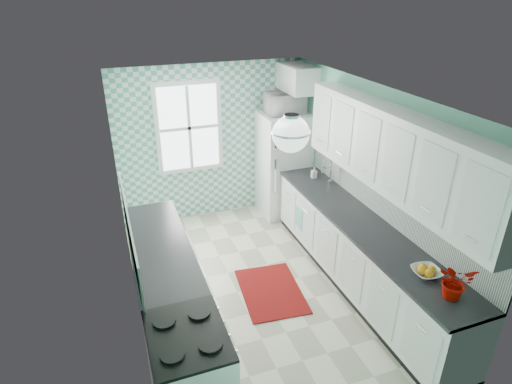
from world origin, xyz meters
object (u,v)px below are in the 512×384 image
object	(u,v)px
stove	(191,376)
microwave	(285,103)
ceiling_light	(291,134)
sink	(319,186)
potted_plant	(455,282)
fruit_bowl	(426,272)
fridge	(283,164)

from	to	relation	value
stove	microwave	bearing A→B (deg)	52.86
ceiling_light	sink	bearing A→B (deg)	52.01
potted_plant	fruit_bowl	bearing A→B (deg)	90.00
sink	potted_plant	size ratio (longest dim) A/B	1.56
stove	potted_plant	bearing A→B (deg)	-10.46
fridge	potted_plant	xyz separation A→B (m)	(0.09, -3.68, 0.25)
fridge	fruit_bowl	distance (m)	3.34
ceiling_light	fruit_bowl	xyz separation A→B (m)	(1.20, -0.71, -1.35)
stove	fruit_bowl	xyz separation A→B (m)	(2.40, 0.01, 0.47)
fruit_bowl	potted_plant	bearing A→B (deg)	-90.00
sink	fridge	bearing A→B (deg)	92.35
microwave	ceiling_light	bearing A→B (deg)	69.32
potted_plant	fridge	bearing A→B (deg)	91.40
stove	microwave	world-z (taller)	microwave
stove	microwave	size ratio (longest dim) A/B	1.66
ceiling_light	potted_plant	size ratio (longest dim) A/B	1.02
ceiling_light	fruit_bowl	distance (m)	1.94
potted_plant	microwave	xyz separation A→B (m)	(-0.09, 3.68, 0.77)
sink	stove	bearing A→B (deg)	-139.34
stove	fruit_bowl	size ratio (longest dim) A/B	3.51
stove	sink	size ratio (longest dim) A/B	1.83
fridge	fruit_bowl	size ratio (longest dim) A/B	6.21
sink	microwave	bearing A→B (deg)	92.33
fridge	microwave	xyz separation A→B (m)	(0.00, 0.00, 1.02)
sink	potted_plant	distance (m)	2.60
fridge	ceiling_light	bearing A→B (deg)	-109.18
sink	fruit_bowl	distance (m)	2.25
fridge	potted_plant	distance (m)	3.69
fruit_bowl	potted_plant	world-z (taller)	potted_plant
microwave	sink	bearing A→B (deg)	97.17
ceiling_light	fridge	size ratio (longest dim) A/B	0.20
stove	potted_plant	xyz separation A→B (m)	(2.40, -0.33, 0.60)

